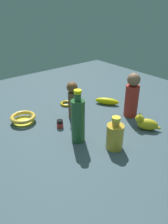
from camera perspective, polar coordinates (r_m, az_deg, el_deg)
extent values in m
plane|color=#384C56|center=(1.22, 0.00, -2.85)|extent=(2.00, 2.00, 0.00)
cylinder|color=brown|center=(1.24, -3.00, 1.85)|extent=(0.07, 0.07, 0.15)
sphere|color=brown|center=(1.20, -3.12, 6.47)|extent=(0.06, 0.06, 0.06)
ellipsoid|color=#C9C509|center=(1.43, 6.01, 2.82)|extent=(0.12, 0.15, 0.04)
cylinder|color=gold|center=(1.00, 8.02, -6.39)|extent=(0.08, 0.08, 0.12)
cylinder|color=gold|center=(0.97, 8.30, -2.78)|extent=(0.03, 0.03, 0.03)
cylinder|color=yellow|center=(0.96, 8.38, -1.70)|extent=(0.04, 0.04, 0.01)
cylinder|color=#AF2B23|center=(1.28, 12.24, 2.81)|extent=(0.08, 0.08, 0.19)
sphere|color=#886047|center=(1.23, 12.84, 8.25)|extent=(0.07, 0.07, 0.07)
cylinder|color=gold|center=(1.27, -15.44, -2.34)|extent=(0.12, 0.12, 0.01)
torus|color=gold|center=(1.26, -15.59, -1.29)|extent=(0.14, 0.14, 0.02)
cylinder|color=#285A2F|center=(1.02, -1.56, -2.46)|extent=(0.06, 0.06, 0.21)
cylinder|color=#285A2F|center=(0.96, -1.66, 3.92)|extent=(0.03, 0.03, 0.04)
cylinder|color=yellow|center=(0.95, -1.68, 5.32)|extent=(0.03, 0.03, 0.02)
ellipsoid|color=gold|center=(1.19, 16.19, -3.10)|extent=(0.10, 0.12, 0.06)
sphere|color=gold|center=(1.18, 14.22, -1.65)|extent=(0.05, 0.05, 0.05)
cone|color=gold|center=(1.16, 14.29, -1.11)|extent=(0.02, 0.02, 0.02)
cone|color=gold|center=(1.18, 14.36, -0.55)|extent=(0.02, 0.02, 0.02)
ellipsoid|color=gold|center=(1.20, 18.35, -3.89)|extent=(0.04, 0.05, 0.02)
cylinder|color=red|center=(1.18, -6.27, -3.37)|extent=(0.04, 0.04, 0.03)
cylinder|color=yellow|center=(1.17, -6.30, -2.88)|extent=(0.03, 0.03, 0.00)
cylinder|color=black|center=(1.17, -6.32, -2.47)|extent=(0.03, 0.03, 0.02)
torus|color=gold|center=(1.43, -4.60, 2.22)|extent=(0.08, 0.08, 0.02)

